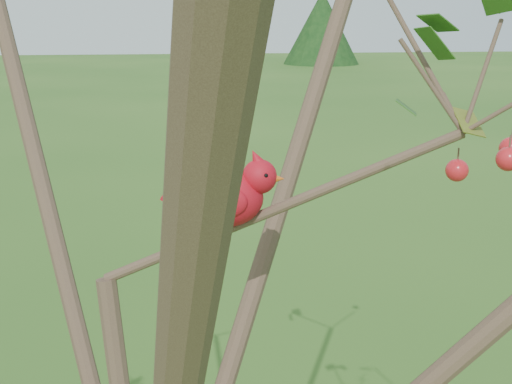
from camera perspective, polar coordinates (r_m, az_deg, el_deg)
crabapple_tree at (r=0.96m, az=-10.06°, el=-0.91°), size 2.35×2.05×2.95m
cardinal at (r=1.07m, az=-2.30°, el=-0.19°), size 0.21×0.12×0.15m
distant_trees at (r=26.88m, az=-13.70°, el=13.31°), size 43.57×14.55×3.50m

